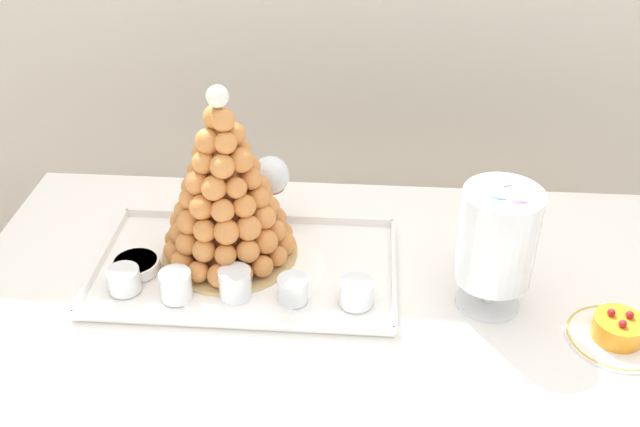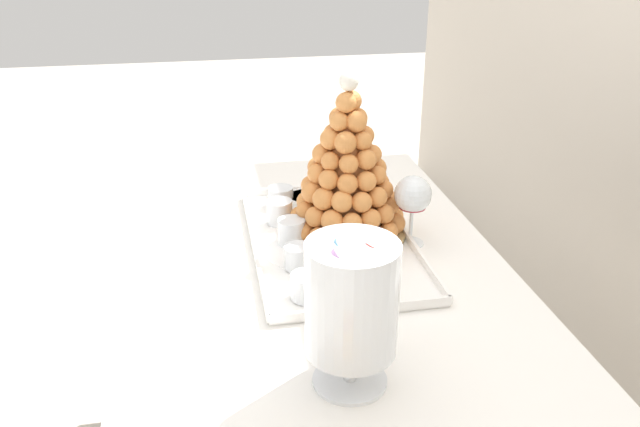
% 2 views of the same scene
% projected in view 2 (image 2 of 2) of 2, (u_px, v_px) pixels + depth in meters
% --- Properties ---
extents(buffet_table, '(1.58, 0.79, 0.74)m').
position_uv_depth(buffet_table, '(333.00, 348.00, 1.27)').
color(buffet_table, brown).
rests_on(buffet_table, ground_plane).
extents(serving_tray, '(0.59, 0.35, 0.02)m').
position_uv_depth(serving_tray, '(330.00, 242.00, 1.45)').
color(serving_tray, white).
rests_on(serving_tray, buffet_table).
extents(croquembouche, '(0.27, 0.27, 0.37)m').
position_uv_depth(croquembouche, '(347.00, 173.00, 1.43)').
color(croquembouche, tan).
rests_on(croquembouche, serving_tray).
extents(dessert_cup_left, '(0.06, 0.06, 0.05)m').
position_uv_depth(dessert_cup_left, '(281.00, 197.00, 1.62)').
color(dessert_cup_left, silver).
rests_on(dessert_cup_left, serving_tray).
extents(dessert_cup_mid_left, '(0.06, 0.06, 0.06)m').
position_uv_depth(dessert_cup_mid_left, '(280.00, 213.00, 1.52)').
color(dessert_cup_mid_left, silver).
rests_on(dessert_cup_mid_left, serving_tray).
extents(dessert_cup_centre, '(0.06, 0.06, 0.06)m').
position_uv_depth(dessert_cup_centre, '(292.00, 232.00, 1.43)').
color(dessert_cup_centre, silver).
rests_on(dessert_cup_centre, serving_tray).
extents(dessert_cup_mid_right, '(0.06, 0.06, 0.05)m').
position_uv_depth(dessert_cup_mid_right, '(298.00, 258.00, 1.33)').
color(dessert_cup_mid_right, silver).
rests_on(dessert_cup_mid_right, serving_tray).
extents(dessert_cup_right, '(0.06, 0.06, 0.05)m').
position_uv_depth(dessert_cup_right, '(307.00, 287.00, 1.23)').
color(dessert_cup_right, silver).
rests_on(dessert_cup_right, serving_tray).
extents(creme_brulee_ramekin, '(0.09, 0.09, 0.02)m').
position_uv_depth(creme_brulee_ramekin, '(306.00, 199.00, 1.63)').
color(creme_brulee_ramekin, white).
rests_on(creme_brulee_ramekin, serving_tray).
extents(macaron_goblet, '(0.14, 0.14, 0.25)m').
position_uv_depth(macaron_goblet, '(352.00, 301.00, 0.96)').
color(macaron_goblet, white).
rests_on(macaron_goblet, buffet_table).
extents(wine_glass, '(0.08, 0.08, 0.16)m').
position_uv_depth(wine_glass, '(413.00, 197.00, 1.41)').
color(wine_glass, silver).
rests_on(wine_glass, buffet_table).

